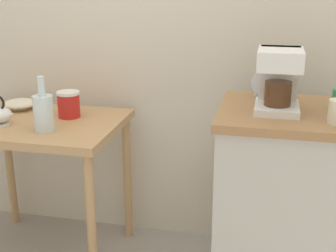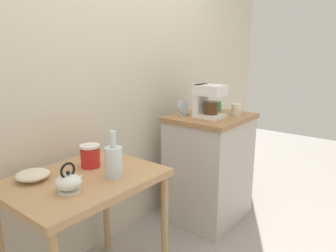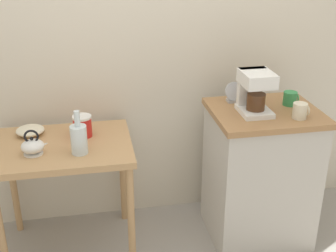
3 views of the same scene
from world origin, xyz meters
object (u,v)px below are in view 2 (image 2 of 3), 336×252
Objects in this scene: bowl_stoneware at (33,175)px; glass_carafe_vase at (114,161)px; canister_enamel at (90,156)px; mug_tall_green at (216,106)px; table_clock at (183,109)px; teakettle at (69,182)px; coffee_maker at (208,100)px; mug_small_cream at (237,109)px.

bowl_stoneware is 0.43m from glass_carafe_vase.
mug_tall_green is at bearing -4.27° from canister_enamel.
canister_enamel is 1.02× the size of table_clock.
glass_carafe_vase is 1.02m from table_clock.
mug_tall_green reaches higher than canister_enamel.
table_clock is (0.99, 0.25, 0.12)m from glass_carafe_vase.
mug_tall_green is at bearing 3.46° from teakettle.
canister_enamel is 0.98m from table_clock.
canister_enamel is at bearing -178.76° from table_clock.
table_clock is (-0.06, 0.19, -0.08)m from coffee_maker.
glass_carafe_vase reaches higher than mug_small_cream.
coffee_maker is (1.35, -0.25, 0.26)m from bowl_stoneware.
canister_enamel is 1.45× the size of mug_tall_green.
canister_enamel is at bearing 166.20° from mug_small_cream.
table_clock is at bearing 160.44° from mug_tall_green.
canister_enamel is 1.31m from mug_tall_green.
bowl_stoneware is 0.66× the size of coffee_maker.
table_clock reaches higher than mug_small_cream.
glass_carafe_vase is 1.29m from mug_small_cream.
canister_enamel is at bearing 170.59° from coffee_maker.
bowl_stoneware is 1.64m from mug_small_cream.
mug_small_cream is 0.71× the size of table_clock.
table_clock is (-0.33, 0.12, 0.01)m from mug_tall_green.
mug_small_cream is (0.23, -0.14, -0.09)m from coffee_maker.
glass_carafe_vase is (0.26, -0.04, 0.04)m from teakettle.
table_clock is at bearing 14.17° from glass_carafe_vase.
mug_tall_green reaches higher than teakettle.
mug_tall_green is at bearing 15.13° from coffee_maker.
bowl_stoneware is 1.31× the size of table_clock.
table_clock reaches higher than bowl_stoneware.
bowl_stoneware is 0.33m from canister_enamel.
bowl_stoneware is 1.10× the size of teakettle.
coffee_maker reaches higher than bowl_stoneware.
teakettle is at bearing 172.04° from glass_carafe_vase.
glass_carafe_vase reaches higher than bowl_stoneware.
glass_carafe_vase reaches higher than canister_enamel.
mug_small_cream is (1.28, -0.08, 0.11)m from glass_carafe_vase.
mug_small_cream is at bearing -48.24° from table_clock.
table_clock reaches higher than mug_tall_green.
mug_tall_green is 0.70× the size of table_clock.
teakettle is 1.59m from mug_tall_green.
coffee_maker is 0.22m from table_clock.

